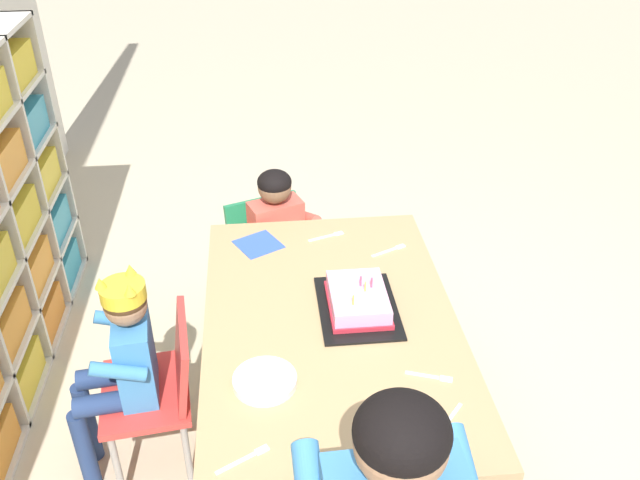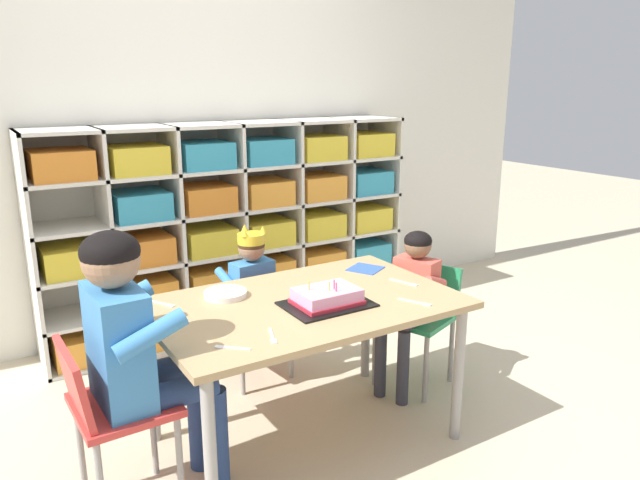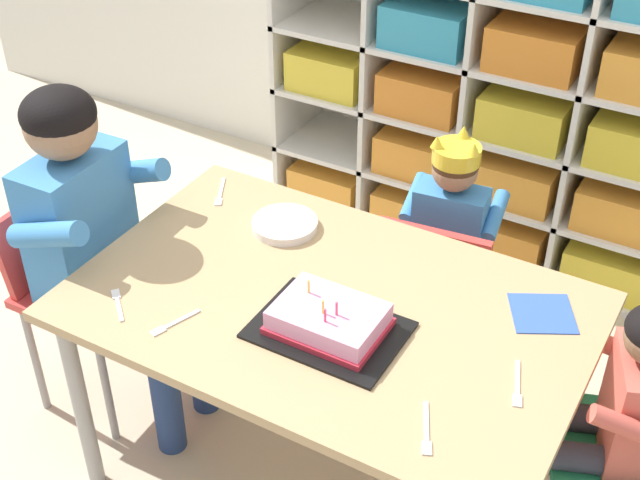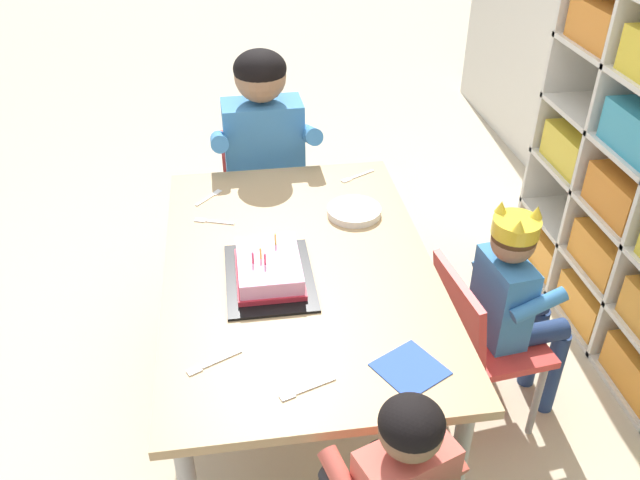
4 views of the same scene
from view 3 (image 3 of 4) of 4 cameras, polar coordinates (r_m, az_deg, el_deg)
The scene contains 16 objects.
ground at distance 2.57m, azimuth 0.50°, elevation -15.10°, with size 16.00×16.00×0.00m, color beige.
storage_cubby_shelf at distance 3.10m, azimuth 17.77°, elevation 7.40°, with size 2.30×0.38×1.27m.
activity_table at distance 2.16m, azimuth 0.58°, elevation -5.38°, with size 1.24×0.79×0.64m.
classroom_chair_blue at distance 2.68m, azimuth 7.76°, elevation -2.34°, with size 0.39×0.34×0.59m.
child_with_crown at distance 2.67m, azimuth 8.66°, elevation 1.34°, with size 0.31×0.32×0.81m.
classroom_chair_adult_side at distance 2.63m, azimuth -15.50°, elevation -2.52°, with size 0.36×0.36×0.67m.
adult_helper_seated at distance 2.43m, azimuth -14.35°, elevation 0.78°, with size 0.44×0.41×1.04m.
guest_at_table_side at distance 2.14m, azimuth 18.46°, elevation -10.33°, with size 0.34×0.34×0.81m.
birthday_cake_on_tray at distance 2.02m, azimuth 0.57°, elevation -5.35°, with size 0.34×0.25×0.11m.
paper_plate_stack at distance 2.36m, azimuth -2.31°, elevation 1.02°, with size 0.18×0.18×0.02m, color white.
paper_napkin_square at distance 2.15m, azimuth 14.28°, elevation -4.65°, with size 0.15×0.15×0.00m, color #3356B7.
fork_by_napkin at distance 2.17m, azimuth -13.04°, elevation -4.01°, with size 0.10×0.09×0.00m.
fork_near_child_seat at distance 1.95m, azimuth 12.74°, elevation -9.28°, with size 0.06×0.14×0.00m.
fork_near_cake_tray at distance 1.83m, azimuth 6.95°, elevation -12.28°, with size 0.07×0.14×0.00m.
fork_scattered_mid_table at distance 2.08m, azimuth -9.60°, elevation -5.41°, with size 0.06×0.13×0.00m.
fork_beside_plate_stack at distance 2.52m, azimuth -6.51°, elevation 3.04°, with size 0.08×0.14×0.00m.
Camera 3 is at (0.79, -1.42, 1.99)m, focal length 49.12 mm.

